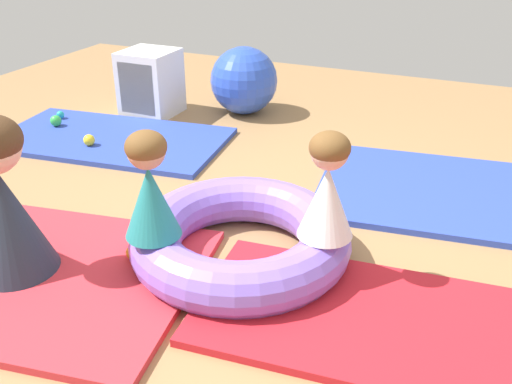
# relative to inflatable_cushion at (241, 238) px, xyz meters

# --- Properties ---
(ground_plane) EXTENTS (8.00, 8.00, 0.00)m
(ground_plane) POSITION_rel_inflatable_cushion_xyz_m (0.05, -0.01, -0.13)
(ground_plane) COLOR #9E7549
(gym_mat_near_right) EXTENTS (1.65, 1.34, 0.04)m
(gym_mat_near_right) POSITION_rel_inflatable_cushion_xyz_m (0.85, 1.20, -0.11)
(gym_mat_near_right) COLOR #2D47B7
(gym_mat_near_right) RESTS_ON ground
(gym_mat_near_left) EXTENTS (1.88, 1.15, 0.04)m
(gym_mat_near_left) POSITION_rel_inflatable_cushion_xyz_m (-1.65, 1.11, -0.11)
(gym_mat_near_left) COLOR #2D47B7
(gym_mat_near_left) RESTS_ON ground
(gym_mat_front) EXTENTS (1.89, 1.01, 0.04)m
(gym_mat_front) POSITION_rel_inflatable_cushion_xyz_m (0.88, -0.22, -0.11)
(gym_mat_front) COLOR red
(gym_mat_front) RESTS_ON ground
(gym_mat_far_left) EXTENTS (1.96, 1.47, 0.04)m
(gym_mat_far_left) POSITION_rel_inflatable_cushion_xyz_m (-0.97, -0.57, -0.11)
(gym_mat_far_left) COLOR red
(gym_mat_far_left) RESTS_ON ground
(inflatable_cushion) EXTENTS (1.14, 1.14, 0.26)m
(inflatable_cushion) POSITION_rel_inflatable_cushion_xyz_m (0.00, 0.00, 0.00)
(inflatable_cushion) COLOR #8466E0
(inflatable_cushion) RESTS_ON ground
(child_in_teal) EXTENTS (0.28, 0.28, 0.53)m
(child_in_teal) POSITION_rel_inflatable_cushion_xyz_m (-0.30, -0.33, 0.39)
(child_in_teal) COLOR teal
(child_in_teal) RESTS_ON inflatable_cushion
(child_in_white) EXTENTS (0.30, 0.30, 0.52)m
(child_in_white) POSITION_rel_inflatable_cushion_xyz_m (0.45, 0.00, 0.39)
(child_in_white) COLOR white
(child_in_white) RESTS_ON inflatable_cushion
(adult_seated) EXTENTS (0.58, 0.58, 0.80)m
(adult_seated) POSITION_rel_inflatable_cushion_xyz_m (-0.97, -0.57, 0.30)
(adult_seated) COLOR #232D3D
(adult_seated) RESTS_ON gym_mat_far_left
(play_ball_teal) EXTENTS (0.07, 0.07, 0.07)m
(play_ball_teal) POSITION_rel_inflatable_cushion_xyz_m (-2.30, 1.29, -0.06)
(play_ball_teal) COLOR teal
(play_ball_teal) RESTS_ON gym_mat_near_left
(play_ball_orange) EXTENTS (0.07, 0.07, 0.07)m
(play_ball_orange) POSITION_rel_inflatable_cushion_xyz_m (-0.49, -0.27, -0.06)
(play_ball_orange) COLOR orange
(play_ball_orange) RESTS_ON gym_mat_far_left
(play_ball_yellow) EXTENTS (0.09, 0.09, 0.09)m
(play_ball_yellow) POSITION_rel_inflatable_cushion_xyz_m (-1.68, 0.90, -0.05)
(play_ball_yellow) COLOR yellow
(play_ball_yellow) RESTS_ON gym_mat_near_left
(play_ball_green) EXTENTS (0.09, 0.09, 0.09)m
(play_ball_green) POSITION_rel_inflatable_cushion_xyz_m (-2.21, 1.13, -0.05)
(play_ball_green) COLOR green
(play_ball_green) RESTS_ON gym_mat_near_left
(exercise_ball_large) EXTENTS (0.59, 0.59, 0.59)m
(exercise_ball_large) POSITION_rel_inflatable_cushion_xyz_m (-0.98, 2.17, 0.16)
(exercise_ball_large) COLOR blue
(exercise_ball_large) RESTS_ON ground
(storage_cube) EXTENTS (0.44, 0.44, 0.56)m
(storage_cube) POSITION_rel_inflatable_cushion_xyz_m (-1.72, 1.80, 0.15)
(storage_cube) COLOR white
(storage_cube) RESTS_ON ground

